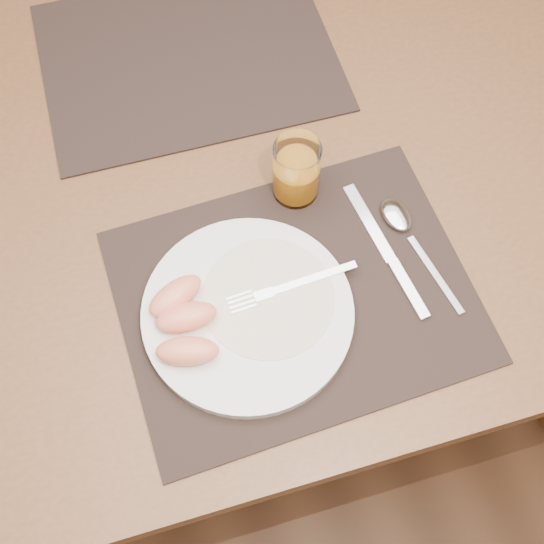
% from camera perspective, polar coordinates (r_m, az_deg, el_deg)
% --- Properties ---
extents(ground, '(5.00, 5.00, 0.00)m').
position_cam_1_polar(ground, '(1.66, -1.82, -6.11)').
color(ground, '#56341D').
rests_on(ground, ground).
extents(table, '(1.40, 0.90, 0.75)m').
position_cam_1_polar(table, '(1.06, -2.86, 6.26)').
color(table, brown).
rests_on(table, ground).
extents(placemat_near, '(0.47, 0.37, 0.00)m').
position_cam_1_polar(placemat_near, '(0.89, 1.97, -2.00)').
color(placemat_near, black).
rests_on(placemat_near, table).
extents(placemat_far, '(0.45, 0.35, 0.00)m').
position_cam_1_polar(placemat_far, '(1.13, -7.04, 17.46)').
color(placemat_far, black).
rests_on(placemat_far, table).
extents(plate, '(0.27, 0.27, 0.02)m').
position_cam_1_polar(plate, '(0.87, -2.04, -3.43)').
color(plate, white).
rests_on(plate, placemat_near).
extents(plate_dressing, '(0.17, 0.17, 0.00)m').
position_cam_1_polar(plate_dressing, '(0.87, -0.32, -2.11)').
color(plate_dressing, white).
rests_on(plate_dressing, plate).
extents(fork, '(0.18, 0.03, 0.00)m').
position_cam_1_polar(fork, '(0.87, 0.79, -1.43)').
color(fork, silver).
rests_on(fork, plate).
extents(knife, '(0.04, 0.22, 0.01)m').
position_cam_1_polar(knife, '(0.92, 9.98, 0.93)').
color(knife, silver).
rests_on(knife, placemat_near).
extents(spoon, '(0.06, 0.19, 0.01)m').
position_cam_1_polar(spoon, '(0.95, 10.80, 4.02)').
color(spoon, silver).
rests_on(spoon, placemat_near).
extents(juice_glass, '(0.06, 0.06, 0.10)m').
position_cam_1_polar(juice_glass, '(0.93, 2.04, 8.31)').
color(juice_glass, white).
rests_on(juice_glass, placemat_near).
extents(grapefruit_wedges, '(0.09, 0.14, 0.03)m').
position_cam_1_polar(grapefruit_wedges, '(0.85, -7.47, -4.09)').
color(grapefruit_wedges, '#FE8C67').
rests_on(grapefruit_wedges, plate).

